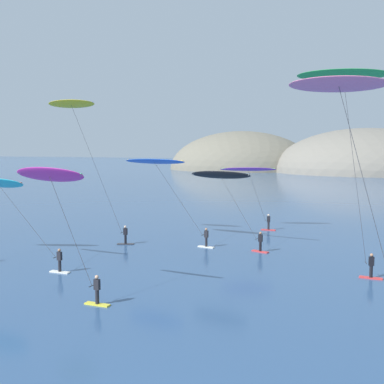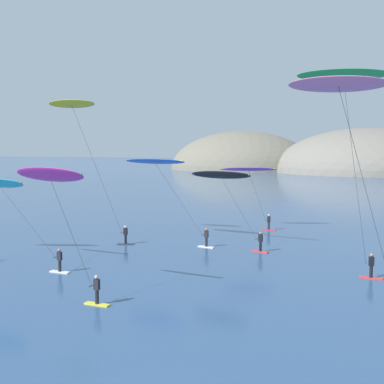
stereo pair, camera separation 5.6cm
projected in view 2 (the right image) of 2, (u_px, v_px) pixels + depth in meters
headland_island at (354, 172)px, 159.49m from camera, size 138.61×57.01×28.94m
kitesurfer_pink at (345, 108)px, 21.82m from camera, size 6.40×2.14×12.06m
kitesurfer_magenta at (53, 184)px, 27.59m from camera, size 6.48×1.99×7.77m
kitesurfer_cyan at (3, 190)px, 35.39m from camera, size 8.79×1.82×6.61m
kitesurfer_purple at (250, 174)px, 50.08m from camera, size 5.95×2.75×6.70m
kitesurfer_yellow at (76, 115)px, 43.51m from camera, size 8.22×1.77×13.05m
kitesurfer_blue at (158, 166)px, 43.65m from camera, size 9.14×2.48×7.77m
kitesurfer_black at (224, 181)px, 41.27m from camera, size 7.26×2.00×6.80m
kitesurfer_green at (345, 88)px, 31.36m from camera, size 6.10×2.49×13.87m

